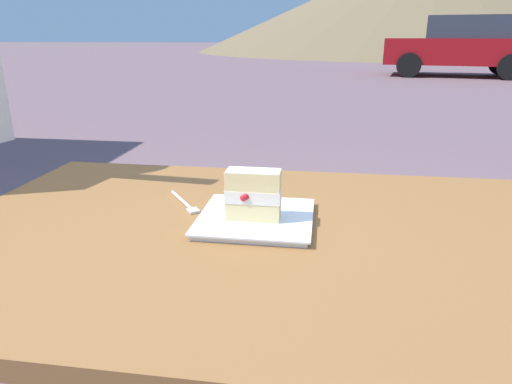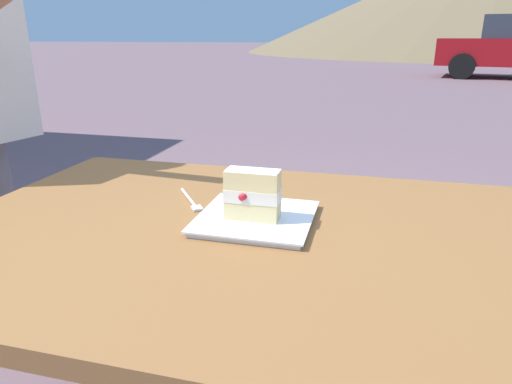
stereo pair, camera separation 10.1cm
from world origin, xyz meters
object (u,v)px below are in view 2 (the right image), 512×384
Objects in this scene: patio_table at (262,265)px; cake_slice at (252,195)px; dessert_fork at (191,201)px; dessert_plate at (256,218)px.

cake_slice reaches higher than patio_table.
cake_slice is 0.22m from dessert_fork.
cake_slice is at bearing 141.07° from patio_table.
dessert_plate reaches higher than patio_table.
cake_slice is at bearing -99.93° from dessert_plate.
dessert_plate is at bearing 80.07° from cake_slice.
patio_table is 11.92× the size of cake_slice.
dessert_plate is at bearing -23.44° from dessert_fork.
dessert_fork is at bearing 150.16° from patio_table.
patio_table is at bearing -58.51° from dessert_plate.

